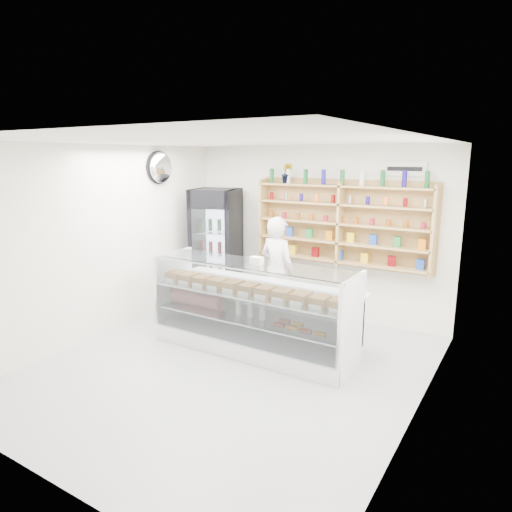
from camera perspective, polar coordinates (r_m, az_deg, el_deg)
The scene contains 8 objects.
room at distance 5.51m, azimuth -3.42°, elevation -0.52°, with size 5.00×5.00×5.00m.
display_counter at distance 6.34m, azimuth -0.36°, elevation -8.72°, with size 2.86×0.85×1.25m.
shop_worker at distance 7.16m, azimuth 2.69°, elevation -1.91°, with size 0.63×0.41×1.73m, color silver.
drinks_cooler at distance 8.04m, azimuth -5.00°, elevation 0.95°, with size 0.91×0.90×2.09m.
wall_shelving at distance 7.29m, azimuth 10.52°, elevation 3.99°, with size 2.84×0.28×1.33m.
potted_plant at distance 7.62m, azimuth 3.88°, elevation 10.29°, with size 0.18×0.14×0.33m, color #1E6626.
security_mirror at distance 7.69m, azimuth -11.78°, elevation 10.77°, with size 0.15×0.50×0.50m, color silver.
wall_sign at distance 7.07m, azimuth 18.10°, elevation 10.31°, with size 0.62×0.03×0.20m, color white.
Camera 1 is at (3.11, -4.39, 2.62)m, focal length 32.00 mm.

